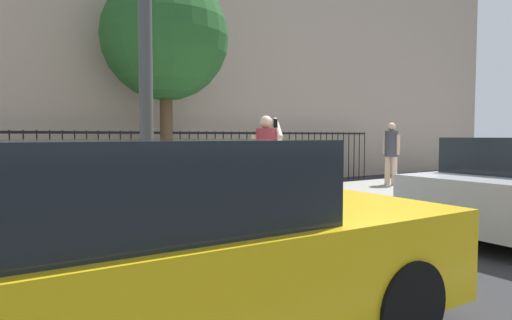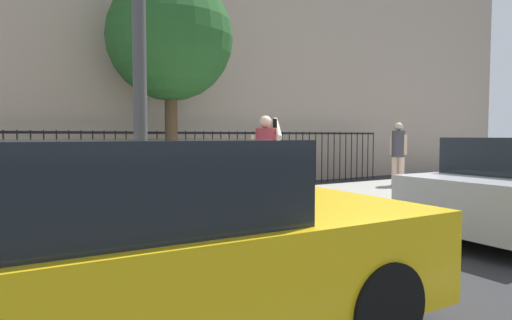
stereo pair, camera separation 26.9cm
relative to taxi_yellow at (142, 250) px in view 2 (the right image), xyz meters
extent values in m
plane|color=#28282B|center=(4.38, 1.70, -0.70)|extent=(60.00, 60.00, 0.00)
cube|color=#9E9B93|center=(4.38, 3.90, -0.63)|extent=(28.00, 4.40, 0.15)
cube|color=black|center=(4.38, 7.60, 0.85)|extent=(12.00, 0.04, 0.06)
cylinder|color=black|center=(-0.60, 7.60, 0.10)|extent=(0.03, 0.03, 1.60)
cylinder|color=black|center=(-0.35, 7.60, 0.10)|extent=(0.03, 0.03, 1.60)
cylinder|color=black|center=(-0.09, 7.60, 0.10)|extent=(0.03, 0.03, 1.60)
cylinder|color=black|center=(0.16, 7.60, 0.10)|extent=(0.03, 0.03, 1.60)
cylinder|color=black|center=(0.42, 7.60, 0.10)|extent=(0.03, 0.03, 1.60)
cylinder|color=black|center=(0.67, 7.60, 0.10)|extent=(0.03, 0.03, 1.60)
cylinder|color=black|center=(0.93, 7.60, 0.10)|extent=(0.03, 0.03, 1.60)
cylinder|color=black|center=(1.19, 7.60, 0.10)|extent=(0.03, 0.03, 1.60)
cylinder|color=black|center=(1.44, 7.60, 0.10)|extent=(0.03, 0.03, 1.60)
cylinder|color=black|center=(1.70, 7.60, 0.10)|extent=(0.03, 0.03, 1.60)
cylinder|color=black|center=(1.95, 7.60, 0.10)|extent=(0.03, 0.03, 1.60)
cylinder|color=black|center=(2.21, 7.60, 0.10)|extent=(0.03, 0.03, 1.60)
cylinder|color=black|center=(2.46, 7.60, 0.10)|extent=(0.03, 0.03, 1.60)
cylinder|color=black|center=(2.72, 7.60, 0.10)|extent=(0.03, 0.03, 1.60)
cylinder|color=black|center=(2.97, 7.60, 0.10)|extent=(0.03, 0.03, 1.60)
cylinder|color=black|center=(3.23, 7.60, 0.10)|extent=(0.03, 0.03, 1.60)
cylinder|color=black|center=(3.48, 7.60, 0.10)|extent=(0.03, 0.03, 1.60)
cylinder|color=black|center=(3.74, 7.60, 0.10)|extent=(0.03, 0.03, 1.60)
cylinder|color=black|center=(3.99, 7.60, 0.10)|extent=(0.03, 0.03, 1.60)
cylinder|color=black|center=(4.25, 7.60, 0.10)|extent=(0.03, 0.03, 1.60)
cylinder|color=black|center=(4.50, 7.60, 0.10)|extent=(0.03, 0.03, 1.60)
cylinder|color=black|center=(4.76, 7.60, 0.10)|extent=(0.03, 0.03, 1.60)
cylinder|color=black|center=(5.01, 7.60, 0.10)|extent=(0.03, 0.03, 1.60)
cylinder|color=black|center=(5.27, 7.60, 0.10)|extent=(0.03, 0.03, 1.60)
cylinder|color=black|center=(5.53, 7.60, 0.10)|extent=(0.03, 0.03, 1.60)
cylinder|color=black|center=(5.78, 7.60, 0.10)|extent=(0.03, 0.03, 1.60)
cylinder|color=black|center=(6.04, 7.60, 0.10)|extent=(0.03, 0.03, 1.60)
cylinder|color=black|center=(6.29, 7.60, 0.10)|extent=(0.03, 0.03, 1.60)
cylinder|color=black|center=(6.55, 7.60, 0.10)|extent=(0.03, 0.03, 1.60)
cylinder|color=black|center=(6.80, 7.60, 0.10)|extent=(0.03, 0.03, 1.60)
cylinder|color=black|center=(7.06, 7.60, 0.10)|extent=(0.03, 0.03, 1.60)
cylinder|color=black|center=(7.31, 7.60, 0.10)|extent=(0.03, 0.03, 1.60)
cylinder|color=black|center=(7.57, 7.60, 0.10)|extent=(0.03, 0.03, 1.60)
cylinder|color=black|center=(7.82, 7.60, 0.10)|extent=(0.03, 0.03, 1.60)
cylinder|color=black|center=(8.08, 7.60, 0.10)|extent=(0.03, 0.03, 1.60)
cylinder|color=black|center=(8.33, 7.60, 0.10)|extent=(0.03, 0.03, 1.60)
cylinder|color=black|center=(8.59, 7.60, 0.10)|extent=(0.03, 0.03, 1.60)
cylinder|color=black|center=(8.84, 7.60, 0.10)|extent=(0.03, 0.03, 1.60)
cylinder|color=black|center=(9.10, 7.60, 0.10)|extent=(0.03, 0.03, 1.60)
cylinder|color=black|center=(9.36, 7.60, 0.10)|extent=(0.03, 0.03, 1.60)
cylinder|color=black|center=(9.61, 7.60, 0.10)|extent=(0.03, 0.03, 1.60)
cylinder|color=black|center=(9.87, 7.60, 0.10)|extent=(0.03, 0.03, 1.60)
cylinder|color=black|center=(10.12, 7.60, 0.10)|extent=(0.03, 0.03, 1.60)
cylinder|color=black|center=(10.38, 7.60, 0.10)|extent=(0.03, 0.03, 1.60)
cube|color=yellow|center=(0.05, 0.00, -0.13)|extent=(4.25, 1.93, 0.70)
cube|color=black|center=(-0.15, 0.00, 0.47)|extent=(2.05, 1.66, 0.55)
cylinder|color=black|center=(1.42, 0.78, -0.38)|extent=(0.65, 0.24, 0.64)
cylinder|color=black|center=(1.37, -0.86, -0.38)|extent=(0.65, 0.24, 0.64)
cylinder|color=black|center=(4.76, 1.22, -0.38)|extent=(0.65, 0.24, 0.64)
cylinder|color=beige|center=(3.17, 3.15, -0.17)|extent=(0.15, 0.15, 0.76)
cylinder|color=beige|center=(2.99, 3.23, -0.17)|extent=(0.15, 0.15, 0.76)
cylinder|color=#992D38|center=(3.08, 3.19, 0.55)|extent=(0.45, 0.45, 0.69)
sphere|color=beige|center=(3.08, 3.19, 1.00)|extent=(0.21, 0.21, 0.21)
cylinder|color=beige|center=(3.26, 3.11, 0.90)|extent=(0.28, 0.48, 0.38)
cylinder|color=beige|center=(2.89, 3.27, 0.53)|extent=(0.09, 0.09, 0.53)
cube|color=black|center=(3.19, 3.07, 0.98)|extent=(0.07, 0.04, 0.15)
cube|color=brown|center=(2.84, 3.30, 0.45)|extent=(0.32, 0.26, 0.34)
cylinder|color=beige|center=(8.41, 4.78, -0.17)|extent=(0.15, 0.15, 0.76)
cylinder|color=beige|center=(8.38, 4.97, -0.17)|extent=(0.15, 0.15, 0.76)
cylinder|color=#3F3F47|center=(8.39, 4.88, 0.56)|extent=(0.40, 0.40, 0.70)
sphere|color=beige|center=(8.39, 4.88, 1.02)|extent=(0.22, 0.22, 0.22)
cylinder|color=beige|center=(8.43, 4.68, 0.54)|extent=(0.09, 0.09, 0.53)
cylinder|color=beige|center=(8.36, 5.07, 0.54)|extent=(0.09, 0.09, 0.53)
cube|color=brown|center=(0.16, 5.39, -0.10)|extent=(1.60, 0.45, 0.05)
cube|color=brown|center=(0.16, 5.19, 0.18)|extent=(1.60, 0.06, 0.44)
cube|color=#333338|center=(-0.54, 5.39, -0.35)|extent=(0.08, 0.41, 0.40)
cube|color=#333338|center=(0.86, 5.39, -0.35)|extent=(0.08, 0.41, 0.40)
cylinder|color=#47474C|center=(0.68, 2.25, 1.85)|extent=(0.16, 0.16, 4.80)
cylinder|color=#4C3823|center=(2.84, 6.93, 0.78)|extent=(0.30, 0.30, 2.96)
sphere|color=#235623|center=(2.84, 6.93, 3.07)|extent=(2.94, 2.94, 2.94)
camera|label=1|loc=(-1.09, -2.71, 0.78)|focal=30.25mm
camera|label=2|loc=(-0.86, -2.85, 0.78)|focal=30.25mm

